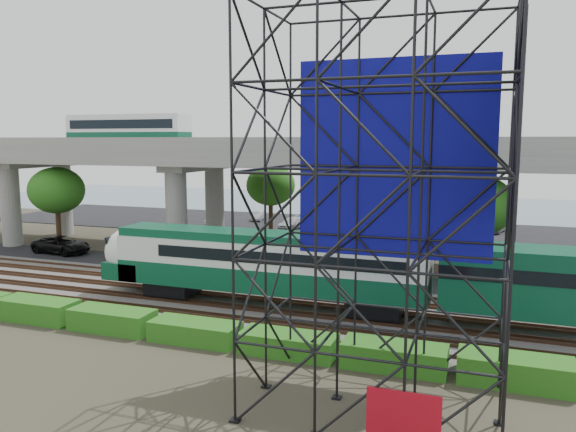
% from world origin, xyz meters
% --- Properties ---
extents(ground, '(140.00, 140.00, 0.00)m').
position_xyz_m(ground, '(0.00, 0.00, 0.00)').
color(ground, '#474233').
rests_on(ground, ground).
extents(ballast_bed, '(90.00, 12.00, 0.20)m').
position_xyz_m(ballast_bed, '(0.00, 2.00, 0.10)').
color(ballast_bed, slate).
rests_on(ballast_bed, ground).
extents(service_road, '(90.00, 5.00, 0.08)m').
position_xyz_m(service_road, '(0.00, 10.50, 0.04)').
color(service_road, black).
rests_on(service_road, ground).
extents(parking_lot, '(90.00, 18.00, 0.08)m').
position_xyz_m(parking_lot, '(0.00, 34.00, 0.04)').
color(parking_lot, black).
rests_on(parking_lot, ground).
extents(harbor_water, '(140.00, 40.00, 0.03)m').
position_xyz_m(harbor_water, '(0.00, 56.00, 0.01)').
color(harbor_water, slate).
rests_on(harbor_water, ground).
extents(rail_tracks, '(90.00, 9.52, 0.16)m').
position_xyz_m(rail_tracks, '(0.00, 2.00, 0.28)').
color(rail_tracks, '#472D1E').
rests_on(rail_tracks, ballast_bed).
extents(commuter_train, '(29.30, 3.06, 4.30)m').
position_xyz_m(commuter_train, '(4.52, 2.00, 2.88)').
color(commuter_train, black).
rests_on(commuter_train, rail_tracks).
extents(overpass, '(80.00, 12.00, 12.40)m').
position_xyz_m(overpass, '(-1.24, 16.00, 8.21)').
color(overpass, '#9E9B93').
rests_on(overpass, ground).
extents(scaffold_tower, '(9.36, 6.36, 15.00)m').
position_xyz_m(scaffold_tower, '(10.86, -7.98, 7.47)').
color(scaffold_tower, black).
rests_on(scaffold_tower, ground).
extents(hedge_strip, '(34.60, 1.80, 1.20)m').
position_xyz_m(hedge_strip, '(1.01, -4.30, 0.56)').
color(hedge_strip, '#206116').
rests_on(hedge_strip, ground).
extents(trees, '(40.94, 16.94, 7.69)m').
position_xyz_m(trees, '(-4.67, 16.17, 5.57)').
color(trees, '#382314').
rests_on(trees, ground).
extents(suv, '(5.62, 2.97, 1.51)m').
position_xyz_m(suv, '(-20.94, 11.06, 0.83)').
color(suv, black).
rests_on(suv, service_road).
extents(parked_cars, '(33.92, 9.66, 1.29)m').
position_xyz_m(parked_cars, '(0.88, 33.37, 0.68)').
color(parked_cars, white).
rests_on(parked_cars, parking_lot).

